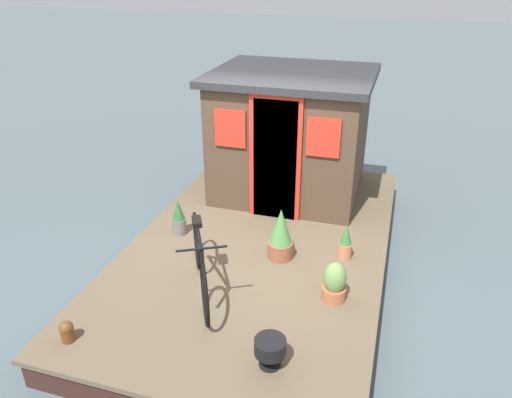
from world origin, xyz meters
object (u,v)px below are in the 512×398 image
(bicycle, at_px, (200,261))
(potted_plant_lavender, at_px, (281,235))
(charcoal_grill, at_px, (270,348))
(potted_plant_mint, at_px, (346,242))
(potted_plant_ivy, at_px, (179,218))
(houseboat_cabin, at_px, (291,134))
(mooring_bollard, at_px, (67,331))
(potted_plant_rosemary, at_px, (334,283))

(bicycle, bearing_deg, potted_plant_lavender, -36.61)
(bicycle, relative_size, charcoal_grill, 5.20)
(potted_plant_mint, bearing_deg, charcoal_grill, 168.48)
(potted_plant_ivy, bearing_deg, potted_plant_lavender, -96.65)
(houseboat_cabin, height_order, mooring_bollard, houseboat_cabin)
(potted_plant_ivy, bearing_deg, houseboat_cabin, -32.08)
(charcoal_grill, bearing_deg, mooring_bollard, 97.70)
(potted_plant_ivy, bearing_deg, potted_plant_mint, -88.49)
(potted_plant_rosemary, distance_m, mooring_bollard, 2.73)
(bicycle, height_order, charcoal_grill, bicycle)
(potted_plant_ivy, distance_m, mooring_bollard, 2.20)
(bicycle, distance_m, potted_plant_ivy, 1.32)
(potted_plant_ivy, xyz_separation_m, potted_plant_rosemary, (-0.80, -2.19, -0.02))
(houseboat_cabin, distance_m, mooring_bollard, 4.20)
(houseboat_cabin, relative_size, bicycle, 1.53)
(charcoal_grill, relative_size, mooring_bollard, 1.30)
(houseboat_cabin, xyz_separation_m, potted_plant_lavender, (-1.90, -0.34, -0.63))
(potted_plant_rosemary, bearing_deg, bicycle, 100.78)
(potted_plant_ivy, xyz_separation_m, potted_plant_lavender, (-0.17, -1.43, 0.08))
(houseboat_cabin, xyz_separation_m, potted_plant_mint, (-1.67, -1.10, -0.72))
(charcoal_grill, bearing_deg, potted_plant_mint, -11.52)
(potted_plant_ivy, distance_m, potted_plant_mint, 2.19)
(houseboat_cabin, relative_size, potted_plant_lavender, 3.49)
(bicycle, distance_m, potted_plant_mint, 1.83)
(houseboat_cabin, distance_m, potted_plant_mint, 2.13)
(potted_plant_ivy, height_order, mooring_bollard, potted_plant_ivy)
(potted_plant_lavender, xyz_separation_m, mooring_bollard, (-2.02, 1.59, -0.20))
(bicycle, relative_size, potted_plant_mint, 3.31)
(houseboat_cabin, xyz_separation_m, bicycle, (-2.80, 0.33, -0.56))
(bicycle, bearing_deg, charcoal_grill, -129.86)
(potted_plant_ivy, distance_m, charcoal_grill, 2.62)
(houseboat_cabin, relative_size, potted_plant_rosemary, 5.09)
(houseboat_cabin, bearing_deg, bicycle, 173.37)
(potted_plant_ivy, relative_size, potted_plant_lavender, 0.74)
(houseboat_cabin, relative_size, potted_plant_mint, 5.04)
(bicycle, bearing_deg, houseboat_cabin, -6.63)
(potted_plant_ivy, height_order, potted_plant_lavender, potted_plant_lavender)
(potted_plant_mint, bearing_deg, potted_plant_lavender, 106.49)
(mooring_bollard, bearing_deg, houseboat_cabin, -17.67)
(potted_plant_rosemary, bearing_deg, mooring_bollard, 120.63)
(mooring_bollard, bearing_deg, potted_plant_mint, -46.33)
(houseboat_cabin, height_order, bicycle, houseboat_cabin)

